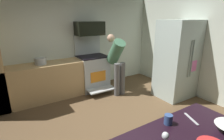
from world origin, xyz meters
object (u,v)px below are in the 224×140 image
(oven_range, at_px, (93,71))
(person_cook, at_px, (117,60))
(wine_glass_mid, at_px, (165,137))
(stock_pot, at_px, (40,61))
(microwave, at_px, (90,28))
(mug_tea, at_px, (168,119))
(refrigerator, at_px, (177,60))

(oven_range, height_order, person_cook, person_cook)
(oven_range, relative_size, wine_glass_mid, 8.72)
(wine_glass_mid, xyz_separation_m, stock_pot, (-0.33, 3.43, -0.05))
(oven_range, distance_m, microwave, 1.16)
(stock_pot, bearing_deg, microwave, 3.46)
(oven_range, relative_size, mug_tea, 14.01)
(oven_range, xyz_separation_m, wine_glass_mid, (-1.00, -3.42, 0.52))
(refrigerator, xyz_separation_m, person_cook, (-1.17, 0.92, -0.04))
(refrigerator, bearing_deg, mug_tea, -143.47)
(microwave, height_order, wine_glass_mid, microwave)
(oven_range, height_order, stock_pot, oven_range)
(person_cook, relative_size, mug_tea, 14.42)
(mug_tea, xyz_separation_m, stock_pot, (-0.65, 3.20, 0.02))
(oven_range, height_order, wine_glass_mid, oven_range)
(oven_range, distance_m, person_cook, 0.82)
(refrigerator, distance_m, wine_glass_mid, 3.19)
(microwave, bearing_deg, person_cook, -60.08)
(oven_range, height_order, mug_tea, oven_range)
(microwave, distance_m, refrigerator, 2.36)
(microwave, relative_size, person_cook, 0.48)
(microwave, relative_size, mug_tea, 6.96)
(person_cook, bearing_deg, wine_glass_mid, -116.33)
(oven_range, relative_size, refrigerator, 0.78)
(microwave, distance_m, mug_tea, 3.42)
(refrigerator, height_order, mug_tea, refrigerator)
(microwave, xyz_separation_m, person_cook, (0.40, -0.69, -0.76))
(person_cook, distance_m, mug_tea, 2.80)
(oven_range, bearing_deg, stock_pot, 179.42)
(refrigerator, relative_size, stock_pot, 7.17)
(mug_tea, distance_m, stock_pot, 3.26)
(refrigerator, bearing_deg, stock_pot, 151.96)
(mug_tea, height_order, stock_pot, stock_pot)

